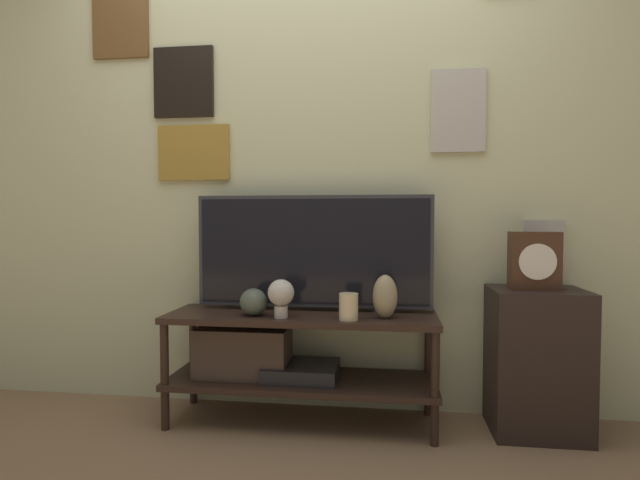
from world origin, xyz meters
TOP-DOWN VIEW (x-y plane):
  - ground_plane at (0.00, 0.00)m, footprint 12.00×12.00m
  - wall_back at (-0.00, 0.50)m, footprint 6.40×0.08m
  - media_console at (-0.11, 0.25)m, footprint 1.31×0.41m
  - television at (0.05, 0.33)m, footprint 1.19×0.05m
  - vase_round_glass at (-0.22, 0.17)m, footprint 0.13×0.13m
  - vase_urn_stoneware at (0.41, 0.18)m, footprint 0.11×0.10m
  - candle_jar at (0.24, 0.12)m, footprint 0.09×0.09m
  - decorative_bust at (-0.08, 0.13)m, footprint 0.12×0.12m
  - side_table at (1.11, 0.28)m, footprint 0.42×0.34m
  - mantel_clock at (1.09, 0.26)m, footprint 0.22×0.11m

SIDE VIEW (x-z plane):
  - ground_plane at x=0.00m, z-range 0.00..0.00m
  - side_table at x=1.11m, z-range 0.00..0.68m
  - media_console at x=-0.11m, z-range 0.07..0.61m
  - candle_jar at x=0.24m, z-range 0.54..0.66m
  - vase_round_glass at x=-0.22m, z-range 0.54..0.67m
  - vase_urn_stoneware at x=0.41m, z-range 0.54..0.74m
  - decorative_bust at x=-0.08m, z-range 0.56..0.74m
  - mantel_clock at x=1.09m, z-range 0.68..0.94m
  - television at x=0.05m, z-range 0.55..1.13m
  - wall_back at x=0.00m, z-range 0.01..2.71m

